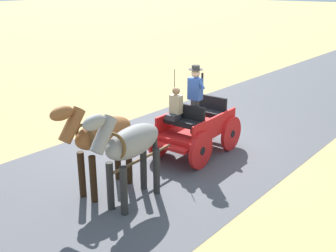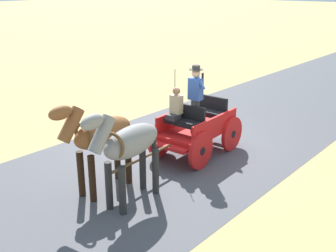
{
  "view_description": "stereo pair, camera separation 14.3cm",
  "coord_description": "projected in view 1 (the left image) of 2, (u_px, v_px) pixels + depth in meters",
  "views": [
    {
      "loc": [
        -6.53,
        8.77,
        4.42
      ],
      "look_at": [
        -0.42,
        1.48,
        1.1
      ],
      "focal_mm": 43.79,
      "sensor_mm": 36.0,
      "label": 1
    },
    {
      "loc": [
        -6.64,
        8.68,
        4.42
      ],
      "look_at": [
        -0.42,
        1.48,
        1.1
      ],
      "focal_mm": 43.79,
      "sensor_mm": 36.0,
      "label": 2
    }
  ],
  "objects": [
    {
      "name": "ground_plane",
      "position": [
        190.0,
        146.0,
        11.77
      ],
      "size": [
        200.0,
        200.0,
        0.0
      ],
      "primitive_type": "plane",
      "color": "tan"
    },
    {
      "name": "road_surface",
      "position": [
        190.0,
        146.0,
        11.77
      ],
      "size": [
        5.98,
        160.0,
        0.01
      ],
      "primitive_type": "cube",
      "color": "#4C4C51",
      "rests_on": "ground"
    },
    {
      "name": "horse_drawn_carriage",
      "position": [
        195.0,
        126.0,
        10.98
      ],
      "size": [
        1.52,
        4.51,
        2.5
      ],
      "color": "red",
      "rests_on": "ground"
    },
    {
      "name": "horse_near_side",
      "position": [
        130.0,
        145.0,
        8.29
      ],
      "size": [
        0.7,
        2.14,
        2.21
      ],
      "color": "gray",
      "rests_on": "ground"
    },
    {
      "name": "horse_off_side",
      "position": [
        100.0,
        136.0,
        8.78
      ],
      "size": [
        0.61,
        2.13,
        2.21
      ],
      "color": "brown",
      "rests_on": "ground"
    }
  ]
}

